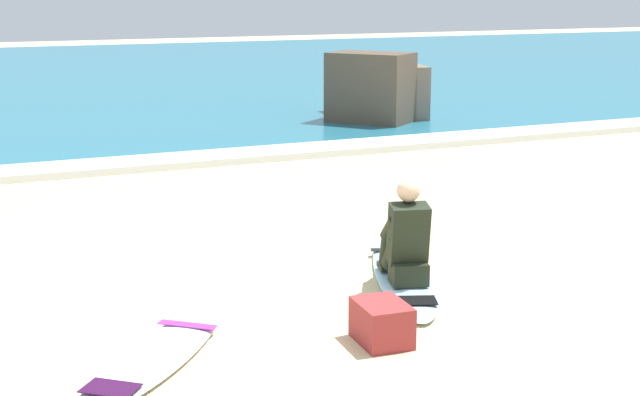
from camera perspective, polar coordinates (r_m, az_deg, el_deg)
name	(u,v)px	position (r m, az deg, el deg)	size (l,w,h in m)	color
ground_plane	(370,306)	(7.93, 3.12, -6.72)	(80.00, 80.00, 0.00)	beige
sea	(40,79)	(27.58, -16.94, 7.04)	(80.00, 28.00, 0.10)	teal
breaking_foam	(163,162)	(14.21, -9.68, 2.23)	(80.00, 0.90, 0.11)	white
surfboard_main	(403,275)	(8.67, 5.17, -4.77)	(1.44, 2.57, 0.08)	#9ED1E5
surfer_seated	(406,241)	(8.31, 5.35, -2.68)	(0.51, 0.76, 0.95)	black
surfboard_spare_near	(155,356)	(6.92, -10.20, -9.63)	(1.72, 1.88, 0.08)	silver
rock_outcrop_distant	(375,92)	(18.19, 3.44, 6.58)	(2.15, 2.69, 1.42)	brown
beach_bag	(382,323)	(7.12, 3.84, -7.71)	(0.36, 0.48, 0.32)	maroon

